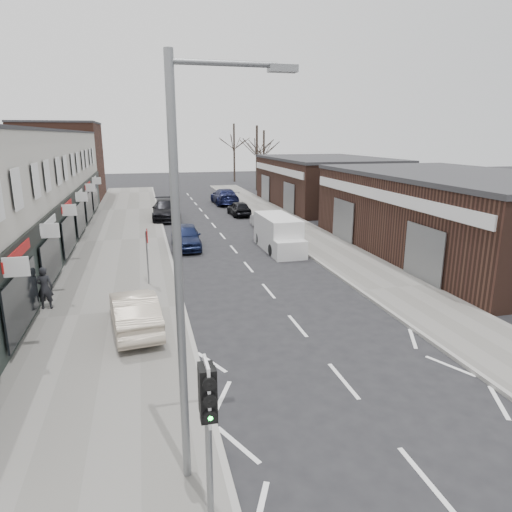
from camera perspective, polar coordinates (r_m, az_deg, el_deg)
ground at (r=12.22m, az=14.97°, el=-19.40°), size 160.00×160.00×0.00m
pavement_left at (r=31.48m, az=-16.41°, el=1.90°), size 5.50×64.00×0.12m
pavement_right at (r=33.31m, az=5.59°, el=3.12°), size 3.50×64.00×0.12m
brick_block_far at (r=54.42m, az=-23.12°, el=10.74°), size 8.00×10.00×8.00m
right_unit_near at (r=29.18m, az=23.77°, el=4.65°), size 10.00×18.00×4.50m
right_unit_far at (r=46.48m, az=8.64°, el=9.07°), size 10.00×16.00×4.50m
tree_far_a at (r=58.87m, az=0.11°, el=8.21°), size 3.60×3.60×8.00m
tree_far_b at (r=65.27m, az=0.97°, el=8.86°), size 3.60×3.60×7.50m
tree_far_c at (r=70.40m, az=-2.70°, el=9.28°), size 3.60×3.60×8.50m
traffic_light at (r=8.04m, az=-6.06°, el=-18.09°), size 0.28×0.60×3.10m
street_lamp at (r=8.24m, az=-8.53°, el=-0.49°), size 2.23×0.22×8.00m
warning_sign at (r=21.22m, az=-13.44°, el=1.97°), size 0.12×0.80×2.70m
white_van at (r=27.83m, az=2.82°, el=2.76°), size 1.89×5.27×2.05m
sedan_on_pavement at (r=16.63m, az=-14.98°, el=-6.68°), size 1.98×4.39×1.40m
pedestrian at (r=19.77m, az=-24.91°, el=-3.64°), size 0.65×0.45×1.72m
parked_car_left_a at (r=28.53m, az=-8.76°, el=2.44°), size 1.96×4.44×1.49m
parked_car_left_b at (r=38.85m, az=-11.16°, el=5.71°), size 2.55×5.68×1.62m
parked_car_right_a at (r=34.10m, az=1.10°, el=4.48°), size 1.39×3.99×1.31m
parked_car_right_b at (r=39.97m, az=-2.15°, el=5.98°), size 1.66×3.81×1.28m
parked_car_right_c at (r=46.85m, az=-3.95°, el=7.45°), size 2.31×5.50×1.59m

